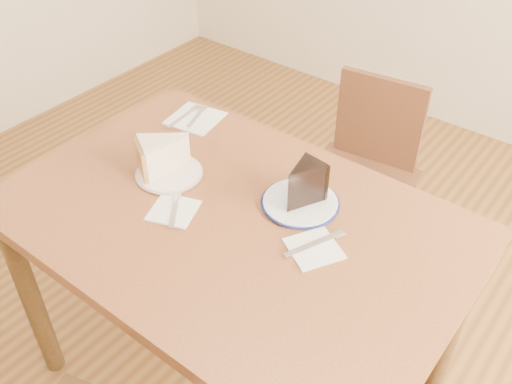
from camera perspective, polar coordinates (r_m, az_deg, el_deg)
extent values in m
plane|color=#4A2E13|center=(2.05, -1.91, -18.29)|extent=(4.00, 4.00, 0.00)
cube|color=#472513|center=(1.49, -2.51, -2.98)|extent=(1.20, 0.80, 0.04)
cylinder|color=black|center=(1.93, -21.58, -9.77)|extent=(0.06, 0.06, 0.71)
cylinder|color=black|center=(2.20, -7.35, 0.29)|extent=(0.06, 0.06, 0.71)
cylinder|color=black|center=(1.81, 18.83, -13.03)|extent=(0.06, 0.06, 0.71)
cube|color=black|center=(2.14, 9.88, 0.59)|extent=(0.43, 0.43, 0.04)
cylinder|color=black|center=(2.36, 14.49, -2.66)|extent=(0.03, 0.03, 0.39)
cylinder|color=black|center=(2.44, 7.31, -0.10)|extent=(0.03, 0.03, 0.39)
cylinder|color=black|center=(2.13, 11.58, -7.75)|extent=(0.03, 0.03, 0.39)
cylinder|color=black|center=(2.21, 3.72, -4.72)|extent=(0.03, 0.03, 0.39)
cube|color=black|center=(2.17, 12.24, 7.03)|extent=(0.33, 0.07, 0.35)
cylinder|color=silver|center=(1.62, -8.68, 1.86)|extent=(0.18, 0.18, 0.01)
cylinder|color=white|center=(1.51, 4.45, -1.07)|extent=(0.20, 0.20, 0.01)
cube|color=white|center=(1.50, -8.25, -1.83)|extent=(0.15, 0.15, 0.00)
cube|color=white|center=(1.39, 5.81, -5.64)|extent=(0.16, 0.16, 0.00)
cube|color=white|center=(1.86, -6.09, 7.34)|extent=(0.18, 0.18, 0.00)
cube|color=silver|center=(1.50, -8.16, -1.77)|extent=(0.10, 0.12, 0.00)
cube|color=silver|center=(1.40, 5.87, -5.18)|extent=(0.08, 0.16, 0.00)
cube|color=white|center=(1.86, -5.95, 7.49)|extent=(0.06, 0.14, 0.00)
cube|color=silver|center=(1.87, -7.25, 7.48)|extent=(0.03, 0.16, 0.00)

